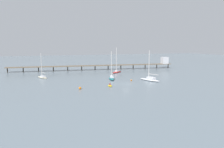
% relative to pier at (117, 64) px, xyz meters
% --- Properties ---
extents(ground_plane, '(400.00, 400.00, 0.00)m').
position_rel_pier_xyz_m(ground_plane, '(-11.77, -38.90, -2.91)').
color(ground_plane, slate).
extents(pier, '(85.78, 13.19, 6.24)m').
position_rel_pier_xyz_m(pier, '(0.00, 0.00, 0.00)').
color(pier, brown).
rests_on(pier, ground_plane).
extents(sailboat_red, '(6.97, 6.15, 11.79)m').
position_rel_pier_xyz_m(sailboat_red, '(-4.64, -11.80, -2.20)').
color(sailboat_red, red).
rests_on(sailboat_red, ground_plane).
extents(sailboat_white, '(5.27, 8.88, 11.04)m').
position_rel_pier_xyz_m(sailboat_white, '(-0.97, -35.99, -2.23)').
color(sailboat_white, white).
rests_on(sailboat_white, ground_plane).
extents(sailboat_teal, '(3.21, 6.98, 10.67)m').
position_rel_pier_xyz_m(sailboat_teal, '(-13.27, -28.51, -2.22)').
color(sailboat_teal, '#1E727A').
rests_on(sailboat_teal, ground_plane).
extents(sailboat_cream, '(4.56, 6.80, 9.87)m').
position_rel_pier_xyz_m(sailboat_cream, '(-38.05, -16.32, -2.32)').
color(sailboat_cream, beige).
rests_on(sailboat_cream, ground_plane).
extents(dinghy_yellow, '(1.45, 2.69, 1.14)m').
position_rel_pier_xyz_m(dinghy_yellow, '(-18.02, -40.34, -2.70)').
color(dinghy_yellow, yellow).
rests_on(dinghy_yellow, ground_plane).
extents(mooring_buoy_mid, '(0.75, 0.75, 0.75)m').
position_rel_pier_xyz_m(mooring_buoy_mid, '(-27.88, -41.56, -2.53)').
color(mooring_buoy_mid, orange).
rests_on(mooring_buoy_mid, ground_plane).
extents(mooring_buoy_far, '(0.58, 0.58, 0.58)m').
position_rel_pier_xyz_m(mooring_buoy_far, '(-7.72, -34.33, -2.62)').
color(mooring_buoy_far, orange).
rests_on(mooring_buoy_far, ground_plane).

